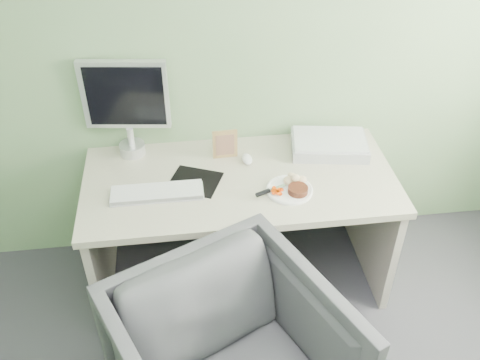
{
  "coord_description": "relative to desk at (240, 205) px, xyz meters",
  "views": [
    {
      "loc": [
        -0.27,
        -0.52,
        2.4
      ],
      "look_at": [
        -0.02,
        1.5,
        0.82
      ],
      "focal_mm": 40.0,
      "sensor_mm": 36.0,
      "label": 1
    }
  ],
  "objects": [
    {
      "name": "steak",
      "position": [
        0.27,
        -0.16,
        0.21
      ],
      "size": [
        0.12,
        0.12,
        0.03
      ],
      "primitive_type": "cylinder",
      "rotation": [
        0.0,
        0.0,
        -0.21
      ],
      "color": "black",
      "rests_on": "plate"
    },
    {
      "name": "computer_mouse",
      "position": [
        0.06,
        0.14,
        0.2
      ],
      "size": [
        0.06,
        0.1,
        0.03
      ],
      "primitive_type": "ellipsoid",
      "rotation": [
        0.0,
        0.0,
        0.06
      ],
      "color": "white",
      "rests_on": "desk"
    },
    {
      "name": "mousepad",
      "position": [
        -0.23,
        0.0,
        0.18
      ],
      "size": [
        0.31,
        0.29,
        0.0
      ],
      "primitive_type": "cube",
      "rotation": [
        0.0,
        0.0,
        -0.4
      ],
      "color": "black",
      "rests_on": "desk"
    },
    {
      "name": "desk",
      "position": [
        0.0,
        0.0,
        0.0
      ],
      "size": [
        1.6,
        0.75,
        0.73
      ],
      "color": "beige",
      "rests_on": "floor"
    },
    {
      "name": "monitor",
      "position": [
        -0.55,
        0.31,
        0.48
      ],
      "size": [
        0.45,
        0.14,
        0.53
      ],
      "rotation": [
        0.0,
        0.0,
        -0.13
      ],
      "color": "silver",
      "rests_on": "desk"
    },
    {
      "name": "potato_pile",
      "position": [
        0.26,
        -0.08,
        0.22
      ],
      "size": [
        0.11,
        0.09,
        0.05
      ],
      "primitive_type": "ellipsoid",
      "rotation": [
        0.0,
        0.0,
        0.3
      ],
      "color": "tan",
      "rests_on": "plate"
    },
    {
      "name": "carrot_heap",
      "position": [
        0.17,
        -0.16,
        0.21
      ],
      "size": [
        0.06,
        0.05,
        0.03
      ],
      "primitive_type": "cube",
      "rotation": [
        0.0,
        0.0,
        -0.12
      ],
      "color": "#FF4B05",
      "rests_on": "plate"
    },
    {
      "name": "steak_knife",
      "position": [
        0.12,
        -0.15,
        0.21
      ],
      "size": [
        0.19,
        0.09,
        0.01
      ],
      "rotation": [
        0.0,
        0.0,
        0.4
      ],
      "color": "silver",
      "rests_on": "plate"
    },
    {
      "name": "photo_frame",
      "position": [
        -0.05,
        0.2,
        0.27
      ],
      "size": [
        0.13,
        0.02,
        0.17
      ],
      "primitive_type": "cube",
      "rotation": [
        0.0,
        0.0,
        0.05
      ],
      "color": "#987446",
      "rests_on": "desk"
    },
    {
      "name": "scanner",
      "position": [
        0.51,
        0.19,
        0.21
      ],
      "size": [
        0.44,
        0.33,
        0.06
      ],
      "primitive_type": "cube",
      "rotation": [
        0.0,
        0.0,
        -0.16
      ],
      "color": "#B1B3B8",
      "rests_on": "desk"
    },
    {
      "name": "keyboard",
      "position": [
        -0.42,
        -0.08,
        0.2
      ],
      "size": [
        0.45,
        0.13,
        0.02
      ],
      "primitive_type": "cube",
      "rotation": [
        0.0,
        0.0,
        -0.0
      ],
      "color": "white",
      "rests_on": "desk"
    },
    {
      "name": "plate",
      "position": [
        0.23,
        -0.13,
        0.19
      ],
      "size": [
        0.23,
        0.23,
        0.01
      ],
      "primitive_type": "cylinder",
      "color": "white",
      "rests_on": "desk"
    },
    {
      "name": "wall_back",
      "position": [
        0.0,
        0.38,
        0.8
      ],
      "size": [
        3.5,
        0.0,
        3.5
      ],
      "primitive_type": "plane",
      "rotation": [
        1.57,
        0.0,
        0.0
      ],
      "color": "gray",
      "rests_on": "floor"
    },
    {
      "name": "eyedrop_bottle",
      "position": [
        -0.03,
        0.27,
        0.21
      ],
      "size": [
        0.02,
        0.02,
        0.07
      ],
      "color": "white",
      "rests_on": "desk"
    }
  ]
}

